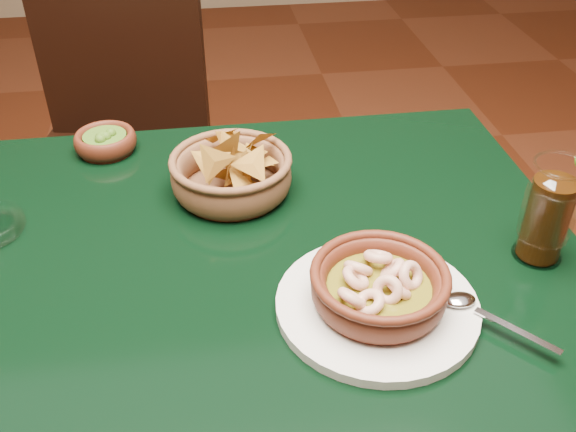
{
  "coord_description": "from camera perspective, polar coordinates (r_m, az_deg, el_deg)",
  "views": [
    {
      "loc": [
        0.03,
        -0.79,
        1.38
      ],
      "look_at": [
        0.14,
        -0.02,
        0.81
      ],
      "focal_mm": 40.0,
      "sensor_mm": 36.0,
      "label": 1
    }
  ],
  "objects": [
    {
      "name": "guacamole_ramekin",
      "position": [
        1.29,
        -15.93,
        6.45
      ],
      "size": [
        0.14,
        0.14,
        0.05
      ],
      "color": "#471B0F",
      "rests_on": "dining_table"
    },
    {
      "name": "shrimp_plate",
      "position": [
        0.88,
        8.07,
        -6.64
      ],
      "size": [
        0.35,
        0.28,
        0.08
      ],
      "color": "silver",
      "rests_on": "dining_table"
    },
    {
      "name": "dining_table",
      "position": [
        1.08,
        -7.61,
        -6.89
      ],
      "size": [
        1.2,
        0.8,
        0.75
      ],
      "color": "black",
      "rests_on": "ground"
    },
    {
      "name": "chip_basket",
      "position": [
        1.11,
        -5.02,
        3.86
      ],
      "size": [
        0.24,
        0.24,
        0.16
      ],
      "color": "brown",
      "rests_on": "dining_table"
    },
    {
      "name": "cola_drink",
      "position": [
        1.01,
        22.14,
        0.26
      ],
      "size": [
        0.16,
        0.16,
        0.18
      ],
      "color": "white",
      "rests_on": "dining_table"
    },
    {
      "name": "dining_chair",
      "position": [
        1.73,
        -14.94,
        6.1
      ],
      "size": [
        0.55,
        0.55,
        1.0
      ],
      "color": "black",
      "rests_on": "ground"
    }
  ]
}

